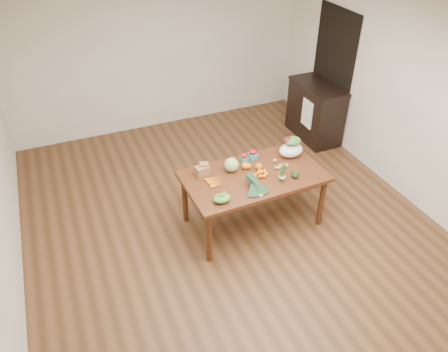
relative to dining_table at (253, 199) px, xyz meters
name	(u,v)px	position (x,y,z in m)	size (l,w,h in m)	color
floor	(230,225)	(-0.29, 0.05, -0.38)	(6.00, 6.00, 0.00)	brown
ceiling	(232,8)	(-0.29, 0.05, 2.33)	(5.00, 6.00, 0.02)	white
room_walls	(231,134)	(-0.29, 0.05, 0.97)	(5.02, 6.02, 2.70)	silver
dining_table	(253,199)	(0.00, 0.00, 0.00)	(1.69, 0.94, 0.75)	#512712
doorway_dark	(332,75)	(2.19, 1.65, 0.68)	(0.02, 1.00, 2.10)	black
cabinet	(315,111)	(1.93, 1.60, 0.10)	(0.52, 1.02, 0.94)	black
dish_towel	(307,114)	(1.67, 1.45, 0.18)	(0.02, 0.28, 0.45)	white
paper_bag	(202,170)	(-0.58, 0.24, 0.45)	(0.21, 0.17, 0.15)	#926841
cabbage	(231,165)	(-0.22, 0.18, 0.46)	(0.18, 0.18, 0.18)	#93B266
strawberry_basket_a	(244,158)	(0.02, 0.32, 0.42)	(0.09, 0.09, 0.09)	red
strawberry_basket_b	(253,155)	(0.14, 0.34, 0.42)	(0.11, 0.11, 0.10)	#AF0B19
orange_a	(245,166)	(-0.05, 0.16, 0.42)	(0.09, 0.09, 0.09)	orange
orange_b	(248,166)	(-0.01, 0.15, 0.41)	(0.08, 0.08, 0.08)	orange
orange_c	(259,167)	(0.10, 0.08, 0.42)	(0.09, 0.09, 0.09)	orange
mandarin_cluster	(261,173)	(0.07, -0.04, 0.42)	(0.18, 0.18, 0.08)	orange
carrots	(216,181)	(-0.49, 0.04, 0.39)	(0.22, 0.22, 0.03)	orange
snap_pea_bag	(222,198)	(-0.56, -0.32, 0.42)	(0.20, 0.15, 0.09)	#539231
kale_bunch	(257,186)	(-0.12, -0.31, 0.45)	(0.32, 0.40, 0.16)	black
asparagus_bundle	(283,172)	(0.24, -0.24, 0.50)	(0.08, 0.08, 0.25)	#4D7535
potato_a	(276,168)	(0.30, 0.00, 0.40)	(0.05, 0.04, 0.04)	tan
potato_b	(279,168)	(0.34, -0.01, 0.40)	(0.05, 0.04, 0.04)	tan
potato_c	(281,166)	(0.37, 0.01, 0.40)	(0.06, 0.05, 0.05)	tan
potato_d	(275,161)	(0.36, 0.15, 0.40)	(0.05, 0.05, 0.04)	tan
potato_e	(286,165)	(0.44, 0.00, 0.40)	(0.06, 0.05, 0.05)	#D4BF7A
avocado_a	(295,176)	(0.42, -0.24, 0.41)	(0.06, 0.09, 0.06)	black
avocado_b	(295,173)	(0.44, -0.21, 0.41)	(0.07, 0.11, 0.07)	black
salad_bag	(291,148)	(0.62, 0.20, 0.50)	(0.31, 0.24, 0.24)	white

